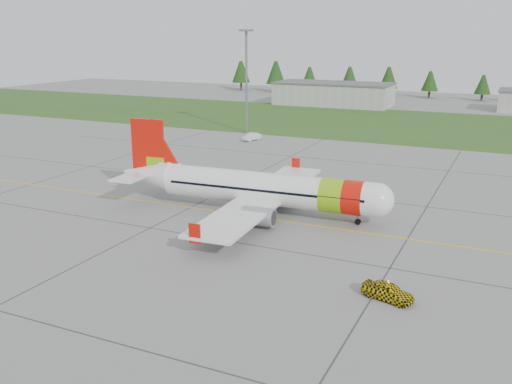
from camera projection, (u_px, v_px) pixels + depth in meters
The scene contains 9 objects.
ground at pixel (283, 250), 53.36m from camera, with size 320.00×320.00×0.00m, color gray.
aircraft at pixel (261, 189), 63.75m from camera, with size 32.69×30.14×9.90m.
follow_me_car at pixel (389, 275), 42.97m from camera, with size 1.63×1.38×4.05m, color yellow.
service_van at pixel (251, 129), 107.71m from camera, with size 1.50×1.42×4.30m, color silver.
grass_strip at pixel (425, 126), 124.93m from camera, with size 320.00×50.00×0.03m, color #30561E.
taxi_guideline at pixel (312, 225), 60.34m from camera, with size 120.00×0.25×0.02m, color gold.
hangar_west at pixel (333, 94), 160.80m from camera, with size 32.00×14.00×6.00m, color #A8A8A3.
floodlight_mast at pixel (246, 83), 114.34m from camera, with size 0.50×0.50×20.00m, color slate.
treeline at pixel (457, 84), 172.48m from camera, with size 160.00×8.00×10.00m, color #1C3F14, non-canonical shape.
Camera 1 is at (18.83, -46.32, 19.59)m, focal length 40.00 mm.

